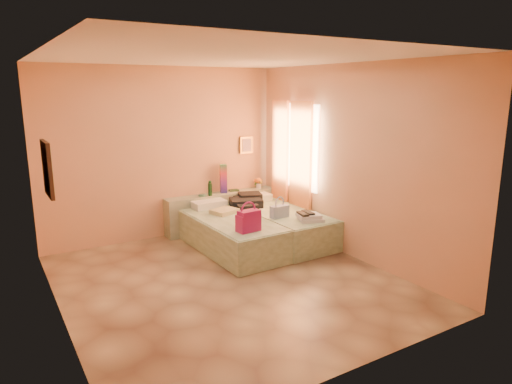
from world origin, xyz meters
TOP-DOWN VIEW (x-y plane):
  - ground at (0.00, 0.00)m, footprint 4.50×4.50m
  - room_walls at (0.21, 0.57)m, footprint 4.02×4.51m
  - headboard_ledge at (0.98, 2.10)m, footprint 2.05×0.30m
  - bed_left at (0.60, 1.05)m, footprint 0.95×2.02m
  - bed_right at (1.50, 1.05)m, footprint 0.95×2.02m
  - water_bottle at (0.72, 2.03)m, footprint 0.07×0.07m
  - rainbow_box at (1.03, 2.12)m, footprint 0.14×0.14m
  - small_dish at (0.59, 2.07)m, footprint 0.15×0.15m
  - green_book at (1.25, 2.14)m, footprint 0.18×0.14m
  - flower_vase at (1.75, 2.11)m, footprint 0.20×0.20m
  - magenta_handbag at (0.51, 0.37)m, footprint 0.34×0.21m
  - khaki_garment at (0.66, 1.38)m, footprint 0.46×0.41m
  - clothes_pile at (1.22, 1.58)m, footprint 0.66×0.66m
  - blue_handbag at (1.28, 0.73)m, footprint 0.29×0.13m
  - towel_stack at (1.58, 0.33)m, footprint 0.43×0.40m
  - sandal_pair at (1.52, 0.38)m, footprint 0.25×0.29m

SIDE VIEW (x-z plane):
  - ground at x=0.00m, z-range 0.00..0.00m
  - bed_left at x=0.60m, z-range 0.00..0.50m
  - bed_right at x=1.50m, z-range 0.00..0.50m
  - headboard_ledge at x=0.98m, z-range 0.00..0.65m
  - khaki_garment at x=0.66m, z-range 0.50..0.57m
  - towel_stack at x=1.58m, z-range 0.50..0.60m
  - clothes_pile at x=1.22m, z-range 0.50..0.67m
  - blue_handbag at x=1.28m, z-range 0.50..0.69m
  - sandal_pair at x=1.52m, z-range 0.60..0.63m
  - magenta_handbag at x=0.51m, z-range 0.50..0.80m
  - green_book at x=1.25m, z-range 0.65..0.68m
  - small_dish at x=0.59m, z-range 0.65..0.68m
  - flower_vase at x=1.75m, z-range 0.65..0.88m
  - water_bottle at x=0.72m, z-range 0.65..0.90m
  - rainbow_box at x=1.03m, z-range 0.65..1.16m
  - room_walls at x=0.21m, z-range 0.38..3.19m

